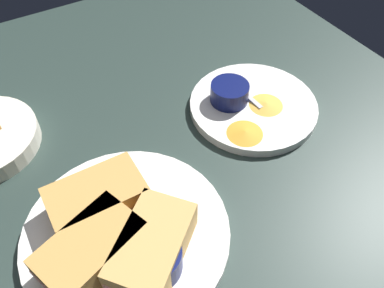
% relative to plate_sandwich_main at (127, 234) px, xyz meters
% --- Properties ---
extents(ground_plane, '(1.10, 1.10, 0.03)m').
position_rel_plate_sandwich_main_xyz_m(ground_plane, '(0.08, 0.10, -0.02)').
color(ground_plane, '#283833').
extents(plate_sandwich_main, '(0.29, 0.29, 0.02)m').
position_rel_plate_sandwich_main_xyz_m(plate_sandwich_main, '(0.00, 0.00, 0.00)').
color(plate_sandwich_main, white).
rests_on(plate_sandwich_main, ground_plane).
extents(sandwich_half_near, '(0.13, 0.08, 0.05)m').
position_rel_plate_sandwich_main_xyz_m(sandwich_half_near, '(-0.02, 0.05, 0.03)').
color(sandwich_half_near, tan).
rests_on(sandwich_half_near, plate_sandwich_main).
extents(sandwich_half_far, '(0.15, 0.11, 0.05)m').
position_rel_plate_sandwich_main_xyz_m(sandwich_half_far, '(-0.05, -0.02, 0.03)').
color(sandwich_half_far, tan).
rests_on(sandwich_half_far, plate_sandwich_main).
extents(sandwich_half_extra, '(0.15, 0.14, 0.05)m').
position_rel_plate_sandwich_main_xyz_m(sandwich_half_extra, '(0.02, -0.05, 0.03)').
color(sandwich_half_extra, tan).
rests_on(sandwich_half_extra, plate_sandwich_main).
extents(ramekin_dark_sauce, '(0.08, 0.08, 0.04)m').
position_rel_plate_sandwich_main_xyz_m(ramekin_dark_sauce, '(0.01, -0.06, 0.03)').
color(ramekin_dark_sauce, '#0C144C').
rests_on(ramekin_dark_sauce, plate_sandwich_main).
extents(spoon_by_dark_ramekin, '(0.03, 0.10, 0.01)m').
position_rel_plate_sandwich_main_xyz_m(spoon_by_dark_ramekin, '(-0.00, -0.01, 0.01)').
color(spoon_by_dark_ramekin, silver).
rests_on(spoon_by_dark_ramekin, plate_sandwich_main).
extents(plate_chips_companion, '(0.23, 0.23, 0.02)m').
position_rel_plate_sandwich_main_xyz_m(plate_chips_companion, '(0.31, 0.12, 0.00)').
color(plate_chips_companion, white).
rests_on(plate_chips_companion, ground_plane).
extents(ramekin_light_gravy, '(0.07, 0.07, 0.03)m').
position_rel_plate_sandwich_main_xyz_m(ramekin_light_gravy, '(0.27, 0.15, 0.03)').
color(ramekin_light_gravy, '#0C144C').
rests_on(ramekin_light_gravy, plate_chips_companion).
extents(spoon_by_gravy_ramekin, '(0.02, 0.10, 0.01)m').
position_rel_plate_sandwich_main_xyz_m(spoon_by_gravy_ramekin, '(0.30, 0.17, 0.01)').
color(spoon_by_gravy_ramekin, silver).
rests_on(spoon_by_gravy_ramekin, plate_chips_companion).
extents(plantain_chip_scatter, '(0.16, 0.17, 0.01)m').
position_rel_plate_sandwich_main_xyz_m(plantain_chip_scatter, '(0.29, 0.10, 0.01)').
color(plantain_chip_scatter, gold).
rests_on(plantain_chip_scatter, plate_chips_companion).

